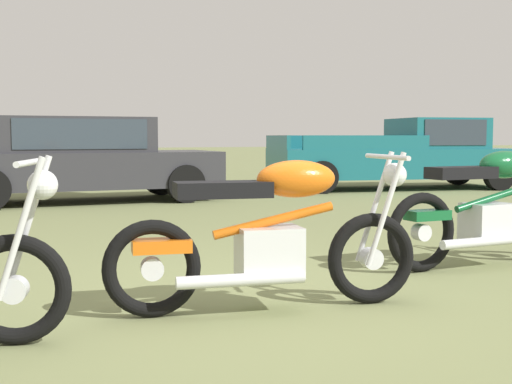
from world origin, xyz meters
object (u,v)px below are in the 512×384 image
pickup_truck_teal (408,153)px  motorcycle_orange (270,235)px  motorcycle_green (488,209)px  car_charcoal (80,155)px

pickup_truck_teal → motorcycle_orange: bearing=-119.6°
motorcycle_green → pickup_truck_teal: pickup_truck_teal is taller
motorcycle_green → pickup_truck_teal: (4.48, 7.49, 0.26)m
motorcycle_green → motorcycle_orange: bearing=-166.4°
motorcycle_orange → car_charcoal: car_charcoal is taller
motorcycle_orange → pickup_truck_teal: 10.64m
motorcycle_orange → pickup_truck_teal: bearing=58.8°
pickup_truck_teal → motorcycle_green: bearing=-110.5°
car_charcoal → pickup_truck_teal: bearing=2.7°
motorcycle_green → car_charcoal: car_charcoal is taller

